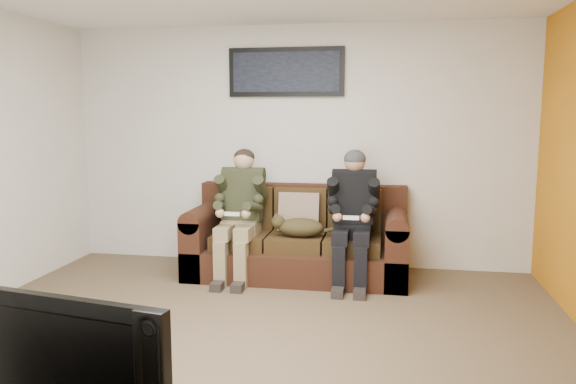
% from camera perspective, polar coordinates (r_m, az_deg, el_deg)
% --- Properties ---
extents(floor, '(5.00, 5.00, 0.00)m').
position_cam_1_polar(floor, '(4.27, -4.08, -15.01)').
color(floor, brown).
rests_on(floor, ground).
extents(wall_back, '(5.00, 0.00, 5.00)m').
position_cam_1_polar(wall_back, '(6.14, 0.90, 4.61)').
color(wall_back, beige).
rests_on(wall_back, ground).
extents(wall_front, '(5.00, 0.00, 5.00)m').
position_cam_1_polar(wall_front, '(1.87, -21.50, -3.97)').
color(wall_front, beige).
rests_on(wall_front, ground).
extents(sofa, '(2.21, 0.96, 0.91)m').
position_cam_1_polar(sofa, '(5.85, 1.07, -5.04)').
color(sofa, '#351A0F').
rests_on(sofa, ground).
extents(throw_pillow, '(0.42, 0.20, 0.42)m').
position_cam_1_polar(throw_pillow, '(5.83, 1.14, -2.06)').
color(throw_pillow, '#856A57').
rests_on(throw_pillow, sofa).
extents(throw_blanket, '(0.45, 0.22, 0.08)m').
position_cam_1_polar(throw_blanket, '(6.16, -4.69, 0.92)').
color(throw_blanket, tan).
rests_on(throw_blanket, sofa).
extents(person_left, '(0.51, 0.87, 1.30)m').
position_cam_1_polar(person_left, '(5.72, -4.87, -1.42)').
color(person_left, '#8B7A57').
rests_on(person_left, sofa).
extents(person_right, '(0.51, 0.86, 1.31)m').
position_cam_1_polar(person_right, '(5.54, 6.63, -1.71)').
color(person_right, black).
rests_on(person_right, sofa).
extents(cat, '(0.66, 0.26, 0.24)m').
position_cam_1_polar(cat, '(5.59, 1.06, -3.56)').
color(cat, '#4C3E1D').
rests_on(cat, sofa).
extents(framed_poster, '(1.25, 0.05, 0.52)m').
position_cam_1_polar(framed_poster, '(6.13, -0.20, 12.09)').
color(framed_poster, black).
rests_on(framed_poster, wall_back).
extents(television, '(1.04, 0.32, 0.60)m').
position_cam_1_polar(television, '(2.40, -21.57, -15.69)').
color(television, black).
rests_on(television, tv_stand).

